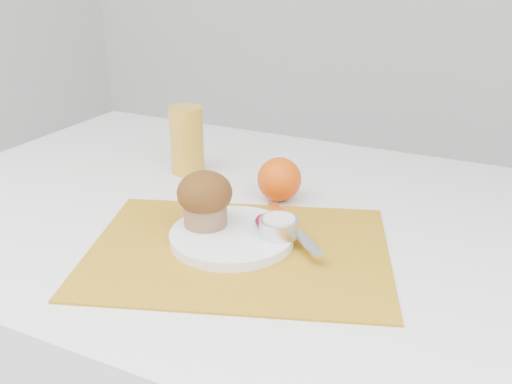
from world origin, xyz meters
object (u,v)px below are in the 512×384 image
at_px(orange, 279,179).
at_px(plate, 232,236).
at_px(juice_glass, 187,140).
at_px(muffin, 205,198).

bearing_deg(orange, plate, -89.64).
height_order(plate, juice_glass, juice_glass).
height_order(plate, orange, orange).
distance_m(juice_glass, muffin, 0.27).
bearing_deg(muffin, juice_glass, 127.76).
bearing_deg(muffin, plate, -5.92).
relative_size(juice_glass, muffin, 1.53).
height_order(plate, muffin, muffin).
distance_m(plate, muffin, 0.07).
distance_m(orange, juice_glass, 0.22).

